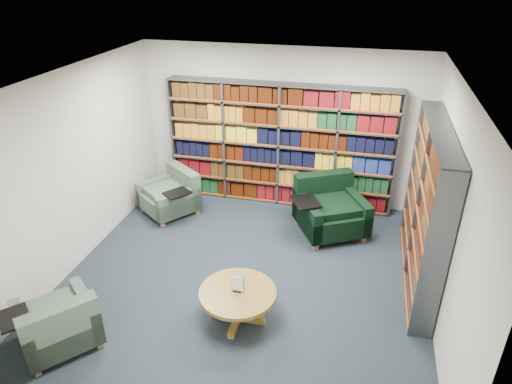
% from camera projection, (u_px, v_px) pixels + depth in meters
% --- Properties ---
extents(room_shell, '(5.02, 5.02, 2.82)m').
position_uv_depth(room_shell, '(245.00, 189.00, 5.93)').
color(room_shell, black).
rests_on(room_shell, ground).
extents(bookshelf_back, '(4.00, 0.28, 2.20)m').
position_uv_depth(bookshelf_back, '(280.00, 146.00, 8.09)').
color(bookshelf_back, '#47494F').
rests_on(bookshelf_back, ground).
extents(bookshelf_right, '(0.28, 2.50, 2.20)m').
position_uv_depth(bookshelf_right, '(426.00, 208.00, 6.08)').
color(bookshelf_right, '#47494F').
rests_on(bookshelf_right, ground).
extents(chair_teal_left, '(1.18, 1.18, 0.77)m').
position_uv_depth(chair_teal_left, '(173.00, 195.00, 8.10)').
color(chair_teal_left, '#0C333F').
rests_on(chair_teal_left, ground).
extents(chair_green_right, '(1.35, 1.35, 0.91)m').
position_uv_depth(chair_green_right, '(328.00, 210.00, 7.53)').
color(chair_green_right, black).
rests_on(chair_green_right, ground).
extents(chair_teal_front, '(1.17, 1.17, 0.76)m').
position_uv_depth(chair_teal_front, '(59.00, 327.00, 5.23)').
color(chair_teal_front, '#0C333F').
rests_on(chair_teal_front, ground).
extents(coffee_table, '(0.95, 0.95, 0.67)m').
position_uv_depth(coffee_table, '(238.00, 297.00, 5.60)').
color(coffee_table, brown).
rests_on(coffee_table, ground).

